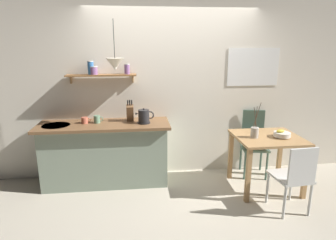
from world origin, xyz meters
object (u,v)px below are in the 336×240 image
Objects in this scene: dining_chair_near at (294,176)px; knife_block at (130,113)px; coffee_mug_by_sink at (85,120)px; dining_chair_far at (254,140)px; coffee_mug_spare at (97,119)px; dining_table at (267,145)px; twig_vase at (255,132)px; pendant_lamp at (115,64)px; electric_kettle at (144,117)px; fruit_bowl at (282,134)px.

dining_chair_near is 2.30m from knife_block.
coffee_mug_by_sink is (-0.63, -0.06, -0.08)m from knife_block.
dining_chair_far is 2.40m from coffee_mug_spare.
dining_table is 2.40m from coffee_mug_spare.
coffee_mug_spare is at bearing 167.94° from twig_vase.
pendant_lamp reaches higher than dining_chair_far.
electric_kettle is at bearing -36.82° from knife_block.
dining_table is 2.81× the size of knife_block.
pendant_lamp is at bearing 173.43° from dining_table.
dining_table is 1.75m from electric_kettle.
knife_block is (-1.67, 0.51, 0.19)m from twig_vase.
fruit_bowl is 0.46× the size of twig_vase.
dining_chair_far is 3.85× the size of electric_kettle.
pendant_lamp reaches higher than coffee_mug_by_sink.
twig_vase is at bearing -11.14° from coffee_mug_by_sink.
electric_kettle is (-1.70, -0.17, 0.47)m from dining_chair_far.
electric_kettle is at bearing 168.60° from dining_table.
pendant_lamp is (-2.09, 0.88, 1.26)m from dining_chair_near.
dining_table is 0.88× the size of dining_chair_far.
electric_kettle reaches higher than dining_chair_far.
twig_vase reaches higher than dining_table.
twig_vase reaches higher than electric_kettle.
coffee_mug_spare is (-0.66, 0.09, -0.04)m from electric_kettle.
dining_chair_near reaches higher than dining_table.
electric_kettle is 1.95× the size of coffee_mug_spare.
dining_chair_far reaches higher than dining_chair_near.
knife_block reaches higher than coffee_mug_by_sink.
dining_table is at bearing 159.68° from fruit_bowl.
twig_vase reaches higher than fruit_bowl.
pendant_lamp reaches higher than fruit_bowl.
knife_block reaches higher than dining_chair_near.
dining_chair_far is at bearing 0.75° from knife_block.
coffee_mug_spare is at bearing -177.96° from dining_chair_far.
coffee_mug_by_sink is (-2.53, -0.09, 0.42)m from dining_chair_far.
coffee_mug_by_sink is (-2.50, 0.42, 0.32)m from dining_table.
pendant_lamp is (-0.36, -0.10, 0.74)m from electric_kettle.
twig_vase reaches higher than dining_chair_far.
coffee_mug_by_sink is at bearing 170.42° from dining_table.
dining_chair_far is 0.66m from twig_vase.
twig_vase is (-0.26, 0.62, 0.36)m from dining_chair_near.
fruit_bowl is 2.55m from coffee_mug_spare.
coffee_mug_spare is at bearing 155.75° from dining_chair_near.
coffee_mug_spare is at bearing 172.51° from electric_kettle.
dining_table is 3.41× the size of electric_kettle.
knife_block is 0.64m from coffee_mug_by_sink.
dining_chair_near is 0.76m from twig_vase.
electric_kettle is 0.24m from knife_block.
coffee_mug_spare is at bearing 169.69° from dining_table.
pendant_lamp reaches higher than electric_kettle.
fruit_bowl is at bearing -76.01° from dining_chair_far.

